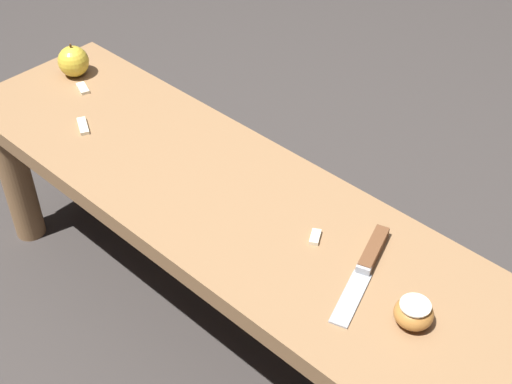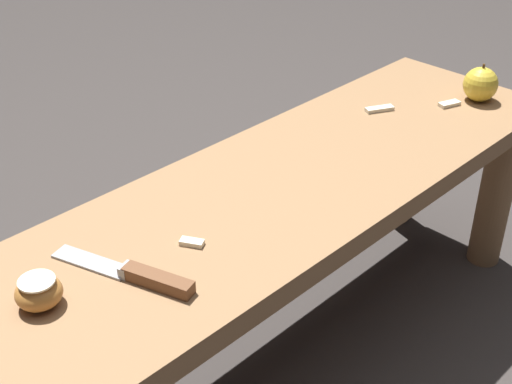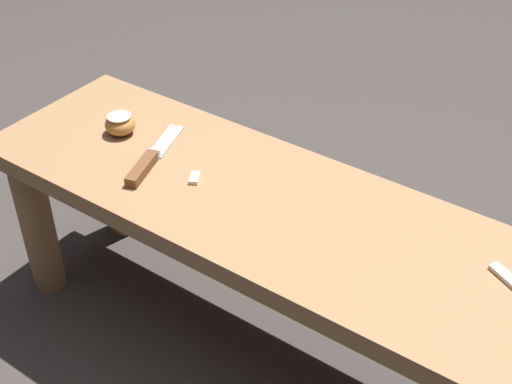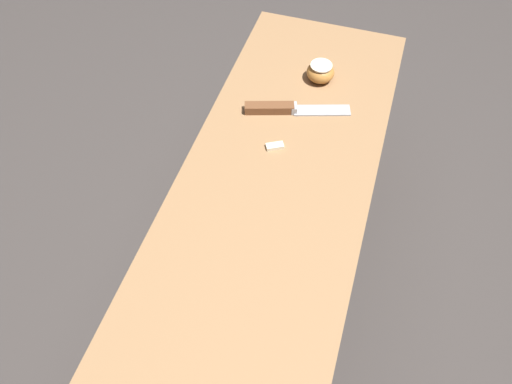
# 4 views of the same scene
# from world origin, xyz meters

# --- Properties ---
(ground_plane) EXTENTS (8.00, 8.00, 0.00)m
(ground_plane) POSITION_xyz_m (0.00, 0.00, 0.00)
(ground_plane) COLOR #383330
(wooden_bench) EXTENTS (1.33, 0.38, 0.41)m
(wooden_bench) POSITION_xyz_m (0.00, 0.00, 0.33)
(wooden_bench) COLOR olive
(wooden_bench) RESTS_ON ground_plane
(knife) EXTENTS (0.10, 0.23, 0.02)m
(knife) POSITION_xyz_m (-0.32, -0.04, 0.42)
(knife) COLOR #9EA0A5
(knife) RESTS_ON wooden_bench
(apple_cut) EXTENTS (0.06, 0.06, 0.04)m
(apple_cut) POSITION_xyz_m (-0.45, 0.02, 0.43)
(apple_cut) COLOR #B27233
(apple_cut) RESTS_ON wooden_bench
(apple_slice_center) EXTENTS (0.06, 0.04, 0.01)m
(apple_slice_center) POSITION_xyz_m (0.37, 0.05, 0.42)
(apple_slice_center) COLOR beige
(apple_slice_center) RESTS_ON wooden_bench
(apple_slice_near_bowl) EXTENTS (0.03, 0.04, 0.01)m
(apple_slice_near_bowl) POSITION_xyz_m (-0.21, -0.02, 0.42)
(apple_slice_near_bowl) COLOR beige
(apple_slice_near_bowl) RESTS_ON wooden_bench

